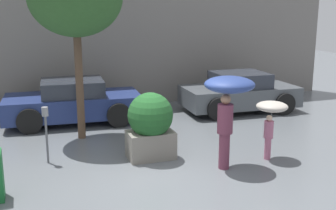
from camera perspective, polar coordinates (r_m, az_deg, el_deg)
ground_plane at (r=8.83m, az=-3.10°, el=-9.42°), size 40.00×40.00×0.00m
building_facade at (r=14.53m, az=-10.48°, el=11.42°), size 18.00×0.30×6.00m
planter_box at (r=9.53m, az=-2.39°, el=-2.57°), size 1.05×1.03×1.53m
person_adult at (r=8.88m, az=8.19°, el=1.34°), size 1.06×1.06×1.98m
person_child at (r=9.70m, az=13.81°, el=-1.02°), size 0.71×0.71×1.33m
parked_car_near at (r=12.88m, az=-12.72°, el=0.38°), size 4.06×2.21×1.29m
parked_car_far at (r=14.14m, az=9.63°, el=1.64°), size 3.79×2.13×1.29m
parking_meter at (r=9.54m, az=-16.23°, el=-2.38°), size 0.14×0.14×1.28m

